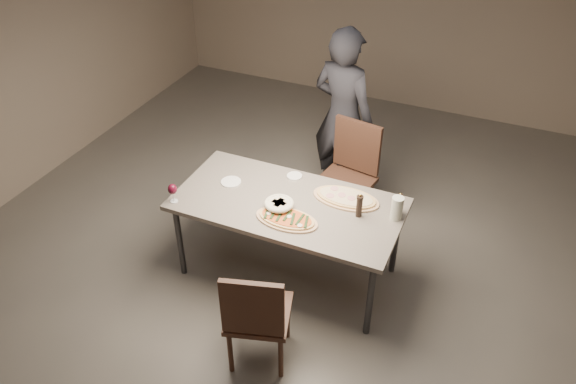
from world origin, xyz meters
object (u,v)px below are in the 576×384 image
at_px(chair_far, 350,170).
at_px(diner, 343,117).
at_px(bread_basket, 279,205).
at_px(ham_pizza, 346,198).
at_px(dining_table, 288,208).
at_px(zucchini_pizza, 287,219).
at_px(pepper_mill_left, 359,206).
at_px(carafe, 397,208).
at_px(chair_near, 256,314).

distance_m(chair_far, diner, 0.52).
distance_m(bread_basket, chair_far, 1.08).
bearing_deg(ham_pizza, dining_table, -145.79).
height_order(zucchini_pizza, bread_basket, bread_basket).
distance_m(pepper_mill_left, carafe, 0.28).
relative_size(zucchini_pizza, pepper_mill_left, 2.40).
bearing_deg(carafe, pepper_mill_left, -161.73).
bearing_deg(zucchini_pizza, dining_table, 122.79).
xyz_separation_m(zucchini_pizza, bread_basket, (-0.10, 0.09, 0.03)).
bearing_deg(chair_far, dining_table, 86.15).
distance_m(bread_basket, carafe, 0.89).
bearing_deg(chair_near, pepper_mill_left, 53.17).
bearing_deg(pepper_mill_left, ham_pizza, 134.18).
distance_m(bread_basket, diner, 1.38).
relative_size(dining_table, carafe, 9.42).
relative_size(pepper_mill_left, diner, 0.12).
distance_m(ham_pizza, chair_far, 0.74).
xyz_separation_m(chair_near, diner, (-0.17, 2.22, 0.36)).
height_order(chair_near, chair_far, chair_far).
bearing_deg(dining_table, chair_far, 76.29).
bearing_deg(dining_table, diner, 89.45).
height_order(chair_far, diner, diner).
bearing_deg(carafe, chair_near, -120.46).
bearing_deg(chair_near, diner, 78.16).
relative_size(dining_table, ham_pizza, 3.33).
bearing_deg(chair_near, dining_table, 84.57).
xyz_separation_m(carafe, chair_far, (-0.61, 0.76, -0.28)).
relative_size(bread_basket, diner, 0.13).
height_order(pepper_mill_left, chair_far, chair_far).
height_order(chair_near, diner, diner).
height_order(ham_pizza, pepper_mill_left, pepper_mill_left).
xyz_separation_m(bread_basket, chair_near, (0.20, -0.83, -0.28)).
xyz_separation_m(bread_basket, carafe, (0.85, 0.27, 0.05)).
bearing_deg(bread_basket, chair_near, -76.21).
xyz_separation_m(ham_pizza, pepper_mill_left, (0.16, -0.16, 0.08)).
bearing_deg(ham_pizza, chair_far, 111.07).
bearing_deg(pepper_mill_left, chair_far, 111.99).
bearing_deg(bread_basket, pepper_mill_left, 16.94).
height_order(dining_table, pepper_mill_left, pepper_mill_left).
relative_size(dining_table, chair_near, 1.95).
distance_m(zucchini_pizza, pepper_mill_left, 0.56).
bearing_deg(chair_far, carafe, 138.60).
relative_size(zucchini_pizza, ham_pizza, 0.91).
xyz_separation_m(dining_table, diner, (0.01, 1.26, 0.19)).
relative_size(zucchini_pizza, chair_far, 0.49).
bearing_deg(diner, pepper_mill_left, 130.29).
distance_m(chair_near, diner, 2.25).
bearing_deg(chair_far, pepper_mill_left, 121.84).
distance_m(dining_table, ham_pizza, 0.47).
bearing_deg(dining_table, chair_near, -79.20).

